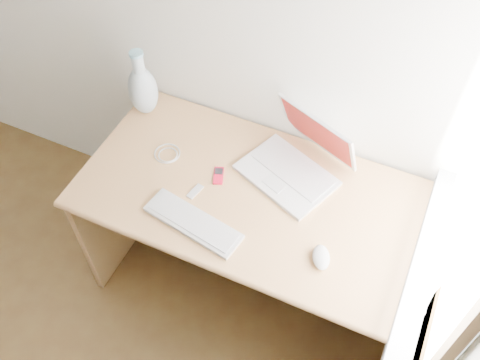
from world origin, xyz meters
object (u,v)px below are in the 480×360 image
at_px(vase, 143,89).
at_px(external_keyboard, 193,222).
at_px(laptop, 292,159).
at_px(desk, 265,211).

bearing_deg(vase, external_keyboard, -43.72).
bearing_deg(external_keyboard, laptop, 69.65).
xyz_separation_m(external_keyboard, vase, (-0.47, 0.45, 0.12)).
distance_m(desk, external_keyboard, 0.42).
relative_size(desk, laptop, 3.26).
bearing_deg(desk, external_keyboard, -118.79).
xyz_separation_m(desk, vase, (-0.64, 0.14, 0.35)).
distance_m(laptop, external_keyboard, 0.47).
bearing_deg(desk, laptop, 56.08).
height_order(laptop, vase, vase).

